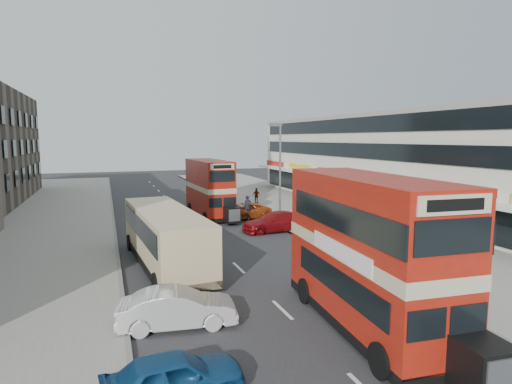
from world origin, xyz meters
name	(u,v)px	position (x,y,z in m)	size (l,w,h in m)	color
ground	(304,331)	(0.00, 0.00, 0.00)	(160.00, 160.00, 0.00)	#28282B
road_surface	(194,225)	(0.00, 20.00, 0.01)	(12.00, 90.00, 0.01)	#28282B
pavement_right	(327,215)	(12.00, 20.00, 0.07)	(12.00, 90.00, 0.15)	gray
pavement_left	(27,236)	(-12.00, 20.00, 0.07)	(12.00, 90.00, 0.15)	gray
kerb_left	(115,230)	(-6.10, 20.00, 0.07)	(0.20, 90.00, 0.16)	gray
kerb_right	(265,219)	(6.10, 20.00, 0.07)	(0.20, 90.00, 0.16)	gray
commercial_row	(389,161)	(19.95, 22.00, 4.70)	(9.90, 46.20, 9.30)	beige
street_lamp	(279,166)	(6.52, 18.00, 4.78)	(1.00, 0.20, 8.12)	slate
bus_main	(368,252)	(2.30, -0.49, 2.86)	(3.34, 10.02, 5.43)	black
bus_second	(209,188)	(2.05, 23.26, 2.56)	(2.84, 8.89, 4.87)	black
coach	(165,235)	(-3.65, 9.79, 1.70)	(3.63, 11.06, 2.88)	black
car_left_near	(174,376)	(-5.07, -2.52, 0.65)	(1.54, 3.82, 1.30)	navy
car_left_front	(177,308)	(-4.27, 1.88, 0.72)	(1.52, 4.36, 1.44)	silver
car_right_a	(275,222)	(5.27, 15.72, 0.74)	(2.07, 5.09, 1.48)	maroon
car_right_b	(243,211)	(4.52, 21.25, 0.67)	(2.23, 4.83, 1.34)	#BB4012
car_right_c	(214,194)	(4.80, 32.69, 0.74)	(1.74, 4.32, 1.47)	teal
pedestrian_near	(315,222)	(7.56, 13.69, 0.95)	(0.59, 0.40, 1.60)	gray
pedestrian_far	(256,196)	(8.31, 28.48, 0.95)	(0.94, 0.39, 1.60)	gray
cyclist	(248,212)	(4.64, 20.33, 0.77)	(0.70, 1.58, 2.16)	gray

